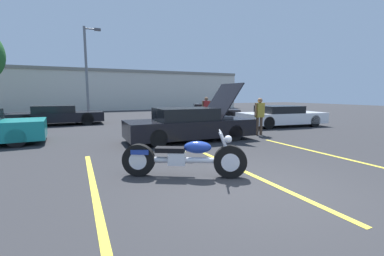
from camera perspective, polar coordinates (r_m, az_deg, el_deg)
The scene contains 13 objects.
ground_plane at distance 5.01m, azimuth 13.76°, elevation -13.12°, with size 80.00×80.00×0.00m, color #2D2D30.
parking_stripe_middle at distance 5.10m, azimuth -20.89°, elevation -12.95°, with size 0.12×5.76×0.01m, color yellow.
parking_stripe_back at distance 6.14m, azimuth 10.83°, elevation -9.11°, with size 0.12×5.76×0.01m, color yellow.
parking_stripe_far at distance 8.35m, azimuth 29.16°, elevation -5.50°, with size 0.12×5.76×0.01m, color yellow.
far_building at distance 30.60m, azimuth -19.04°, elevation 8.21°, with size 32.00×4.20×4.40m.
light_pole at distance 20.80m, azimuth -22.19°, elevation 12.28°, with size 1.21×0.28×6.60m.
motorcycle at distance 5.46m, azimuth -1.85°, elevation -6.60°, with size 2.40×1.39×0.98m.
show_car_hood_open at distance 9.72m, azimuth -0.41°, elevation 0.76°, with size 4.81×1.83×2.18m.
parked_car_mid_left_row at distance 16.62m, azimuth -27.65°, elevation 2.53°, with size 4.79×2.01×1.11m.
parked_car_mid_right_row at distance 18.08m, azimuth 3.70°, elevation 3.62°, with size 4.47×3.32×1.08m.
parked_car_right_row at distance 14.94m, azimuth 19.18°, elevation 2.50°, with size 4.84×2.41×1.12m.
spectator_near_motorcycle at distance 14.37m, azimuth 3.19°, elevation 4.28°, with size 0.52×0.21×1.59m.
spectator_by_show_car at distance 11.31m, azimuth 14.80°, elevation 3.16°, with size 0.52×0.21×1.59m.
Camera 1 is at (-2.93, -3.66, 1.75)m, focal length 24.00 mm.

